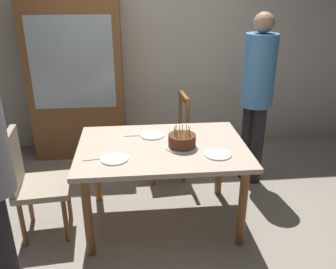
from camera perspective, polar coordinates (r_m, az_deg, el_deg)
ground at (r=3.40m, az=-0.86°, el=-13.47°), size 6.40×6.40×0.00m
back_wall at (r=4.63m, az=-2.97°, el=14.05°), size 6.40×0.10×2.60m
dining_table at (r=3.05m, az=-0.94°, el=-3.42°), size 1.43×0.99×0.76m
birthday_cake at (r=2.96m, az=2.26°, el=-1.09°), size 0.28×0.28×0.18m
plate_near_celebrant at (r=2.80m, az=-8.60°, el=-3.89°), size 0.22×0.22×0.01m
plate_far_side at (r=3.20m, az=-2.55°, el=-0.09°), size 0.22×0.22×0.01m
plate_near_guest at (r=2.87m, az=7.98°, el=-3.16°), size 0.22×0.22×0.01m
fork_near_celebrant at (r=2.83m, az=-11.83°, el=-3.92°), size 0.18×0.04×0.01m
fork_far_side at (r=3.21m, az=-5.41°, el=-0.18°), size 0.18×0.02×0.01m
chair_spindle_back at (r=3.88m, az=0.06°, el=-0.68°), size 0.47×0.47×0.95m
chair_upholstered at (r=3.17m, az=-21.25°, el=-6.69°), size 0.48×0.48×0.95m
person_guest at (r=3.73m, az=14.14°, el=6.88°), size 0.32×0.32×1.79m
china_cabinet at (r=4.46m, az=-14.45°, el=8.46°), size 1.10×0.45×1.90m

